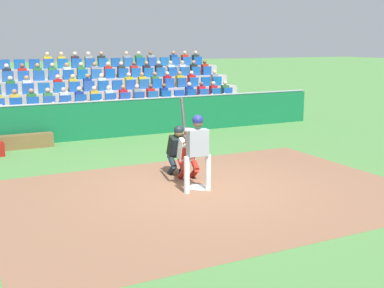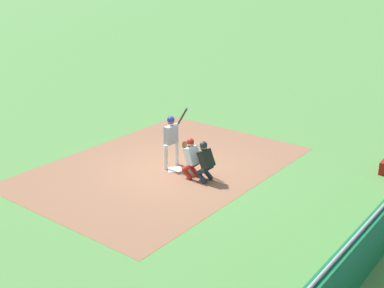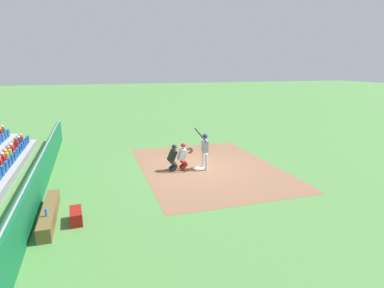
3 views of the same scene
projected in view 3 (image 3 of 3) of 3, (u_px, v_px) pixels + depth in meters
The scene contains 10 objects.
ground_plane at pixel (199, 168), 15.63m from camera, with size 160.00×160.00×0.00m, color #4D8441.
infield_dirt_patch at pixel (208, 167), 15.78m from camera, with size 9.10×6.42×0.01m, color #885D44.
home_plate_marker at pixel (199, 168), 15.63m from camera, with size 0.44×0.44×0.02m, color white.
batter_at_plate at pixel (205, 147), 15.30m from camera, with size 0.66×0.71×2.08m.
catcher_crouching at pixel (183, 155), 15.34m from camera, with size 0.49×0.72×1.31m.
home_plate_umpire at pixel (173, 156), 15.16m from camera, with size 0.47×0.47×1.29m.
dugout_wall at pixel (44, 169), 13.45m from camera, with size 17.07×0.24×1.33m.
dugout_bench at pixel (49, 213), 10.35m from camera, with size 3.15×0.40×0.44m, color brown.
water_bottle_on_bench at pixel (46, 213), 9.64m from camera, with size 0.07×0.07×0.24m, color blue.
equipment_duffel_bag at pixel (76, 216), 10.19m from camera, with size 0.87×0.36×0.41m, color maroon.
Camera 3 is at (14.11, -4.84, 4.83)m, focal length 30.06 mm.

